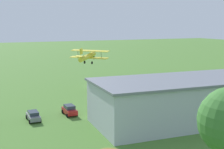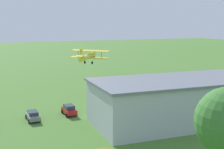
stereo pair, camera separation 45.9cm
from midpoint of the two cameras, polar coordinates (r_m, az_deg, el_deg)
ground_plane at (r=78.28m, az=-3.03°, el=-2.15°), size 400.00×400.00×0.00m
hangar at (r=51.15m, az=12.90°, el=-4.55°), size 29.41×14.22×6.91m
biplane at (r=70.47m, az=-4.19°, el=3.39°), size 7.89×8.36×3.81m
car_red at (r=54.37m, az=-7.60°, el=-6.39°), size 2.00×3.96×1.72m
car_grey at (r=52.39m, az=-14.02°, el=-7.28°), size 1.94×4.15×1.54m
person_crossing_taxiway at (r=68.82m, az=9.61°, el=-3.17°), size 0.38×0.38×1.63m
person_near_hangar_door at (r=59.45m, az=-1.21°, el=-4.97°), size 0.41×0.41×1.71m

